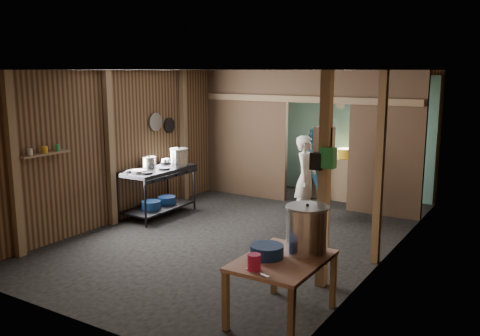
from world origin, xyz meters
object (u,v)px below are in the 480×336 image
Objects in this scene: gas_range at (157,192)px; stock_pot at (307,230)px; yellow_tub at (346,153)px; pink_bucket at (254,262)px; cook at (306,178)px; prep_table at (282,289)px; stove_pot_large at (179,158)px.

stock_pot reaches higher than gas_range.
pink_bucket is at bearing -78.40° from yellow_tub.
cook is (2.35, 1.21, 0.31)m from gas_range.
stove_pot_large reaches higher than prep_table.
prep_table is 0.67m from stock_pot.
stove_pot_large is (-3.54, 2.77, 0.69)m from prep_table.
stock_pot is 1.57× the size of yellow_tub.
gas_range is 1.31× the size of prep_table.
yellow_tub is at bearing 47.78° from stove_pot_large.
prep_table is 6.98× the size of pink_bucket.
prep_table is at bearing 76.40° from pink_bucket.
cook is at bearing -92.94° from yellow_tub.
prep_table is 3.33× the size of stove_pot_large.
stock_pot reaches higher than prep_table.
stock_pot reaches higher than pink_bucket.
stove_pot_large is 2.10× the size of pink_bucket.
prep_table is 5.46m from yellow_tub.
stock_pot is (3.68, -2.47, -0.11)m from stove_pot_large.
cook reaches higher than gas_range.
stove_pot_large is at bearing 137.19° from pink_bucket.
pink_bucket is (3.44, -3.19, -0.28)m from stove_pot_large.
prep_table is (3.71, -2.34, -0.10)m from gas_range.
pink_bucket is at bearing -108.50° from stock_pot.
stove_pot_large is (0.17, 0.43, 0.58)m from gas_range.
cook is at bearing 110.93° from prep_table.
yellow_tub reaches higher than gas_range.
prep_table is 3.82m from cook.
cook is (-1.36, 3.55, 0.41)m from prep_table.
pink_bucket is 0.47× the size of yellow_tub.
stove_pot_large is 0.23× the size of cook.
prep_table is at bearing -38.04° from stove_pot_large.
yellow_tub reaches higher than pink_bucket.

